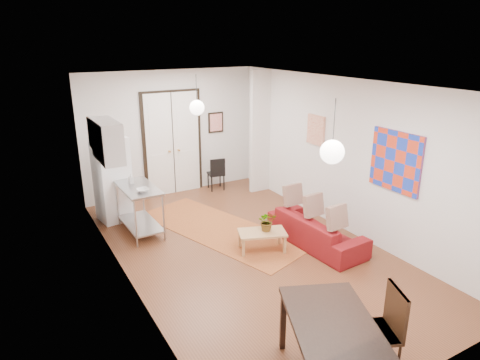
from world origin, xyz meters
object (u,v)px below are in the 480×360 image
dining_table (334,332)px  dining_chair_far (368,320)px  kitchen_counter (139,203)px  black_side_chair (214,170)px  fridge (112,179)px  sofa (316,230)px  coffee_table (262,234)px  dining_chair_near (368,320)px

dining_table → dining_chair_far: bearing=9.8°
kitchen_counter → black_side_chair: 2.85m
kitchen_counter → fridge: 0.97m
sofa → dining_table: bearing=139.4°
kitchen_counter → fridge: fridge is taller
coffee_table → fridge: bearing=125.0°
fridge → dining_chair_near: fridge is taller
dining_table → dining_chair_far: 0.62m
fridge → dining_chair_far: size_ratio=1.71×
coffee_table → black_side_chair: 3.45m
coffee_table → sofa: bearing=-16.5°
black_side_chair → kitchen_counter: bearing=43.2°
coffee_table → dining_chair_far: (-0.46, -2.91, 0.28)m
dining_chair_far → dining_table: bearing=-57.0°
dining_table → fridge: bearing=98.2°
fridge → dining_table: (0.82, -5.69, -0.14)m
coffee_table → dining_chair_far: size_ratio=0.91×
sofa → dining_chair_near: (-1.44, -2.62, 0.31)m
fridge → black_side_chair: fridge is taller
dining_table → dining_chair_near: bearing=9.8°
dining_table → dining_chair_far: dining_chair_far is taller
fridge → dining_chair_far: fridge is taller
fridge → dining_table: fridge is taller
coffee_table → fridge: 3.32m
coffee_table → black_side_chair: (0.75, 3.36, 0.16)m
kitchen_counter → coffee_table: bearing=-48.8°
dining_table → kitchen_counter: bearing=96.6°
sofa → black_side_chair: bearing=-0.3°
coffee_table → dining_chair_near: (-0.46, -2.91, 0.28)m
sofa → kitchen_counter: 3.34m
sofa → dining_chair_near: size_ratio=1.90×
fridge → dining_chair_near: size_ratio=1.71×
dining_chair_near → fridge: bearing=-142.6°
sofa → dining_table: size_ratio=1.14×
sofa → dining_chair_near: bearing=147.5°
sofa → coffee_table: 1.02m
dining_table → dining_chair_near: dining_chair_near is taller
dining_chair_near → black_side_chair: (1.22, 6.27, -0.12)m
kitchen_counter → dining_chair_near: bearing=-77.2°
sofa → fridge: bearing=40.1°
sofa → dining_table: dining_table is taller
fridge → black_side_chair: 2.75m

